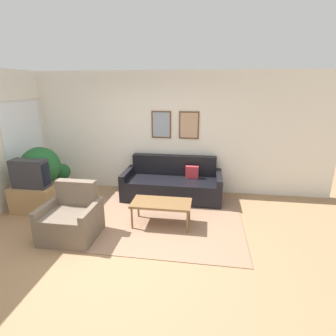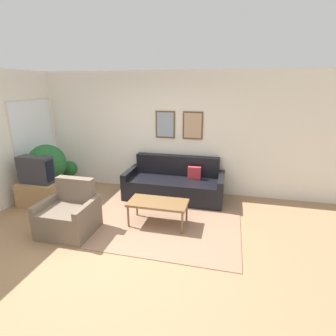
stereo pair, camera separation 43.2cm
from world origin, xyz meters
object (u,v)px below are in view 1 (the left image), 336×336
coffee_table (161,204)px  tv (30,174)px  potted_plant_tall (41,168)px  armchair (72,220)px  couch (172,184)px

coffee_table → tv: tv is taller
tv → potted_plant_tall: potted_plant_tall is taller
coffee_table → tv: bearing=176.6°
tv → armchair: bearing=-31.9°
armchair → potted_plant_tall: (-1.20, 1.11, 0.49)m
coffee_table → armchair: armchair is taller
couch → potted_plant_tall: 2.76m
couch → coffee_table: couch is taller
armchair → potted_plant_tall: size_ratio=0.73×
tv → potted_plant_tall: 0.38m
armchair → tv: bearing=142.6°
armchair → potted_plant_tall: 1.71m
coffee_table → tv: size_ratio=1.56×
couch → tv: tv is taller
coffee_table → armchair: 1.51m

